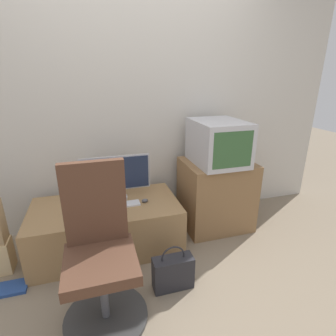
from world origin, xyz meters
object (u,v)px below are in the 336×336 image
at_px(main_monitor, 116,177).
at_px(crt_tv, 218,142).
at_px(office_chair, 101,260).
at_px(mouse, 145,201).
at_px(handbag, 173,272).
at_px(book, 12,288).
at_px(keyboard, 121,205).

distance_m(main_monitor, crt_tv, 0.99).
xyz_separation_m(main_monitor, office_chair, (-0.19, -0.81, -0.21)).
bearing_deg(mouse, handbag, -82.40).
height_order(handbag, book, handbag).
bearing_deg(book, keyboard, 17.77).
height_order(keyboard, book, keyboard).
relative_size(crt_tv, office_chair, 0.55).
bearing_deg(book, crt_tv, 11.79).
bearing_deg(office_chair, keyboard, 72.66).
bearing_deg(book, office_chair, -30.99).
bearing_deg(handbag, main_monitor, 112.31).
distance_m(keyboard, office_chair, 0.69).
bearing_deg(book, handbag, -15.24).
height_order(keyboard, office_chair, office_chair).
bearing_deg(crt_tv, office_chair, -146.39).
relative_size(keyboard, book, 1.54).
relative_size(main_monitor, keyboard, 1.88).
bearing_deg(mouse, office_chair, -122.19).
bearing_deg(office_chair, crt_tv, 33.61).
xyz_separation_m(main_monitor, crt_tv, (0.96, -0.05, 0.26)).
bearing_deg(mouse, main_monitor, 145.99).
relative_size(keyboard, office_chair, 0.32).
height_order(main_monitor, office_chair, office_chair).
distance_m(handbag, book, 1.19).
bearing_deg(crt_tv, main_monitor, 177.12).
bearing_deg(main_monitor, handbag, -67.69).
xyz_separation_m(mouse, handbag, (0.08, -0.58, -0.31)).
bearing_deg(handbag, keyboard, 116.15).
xyz_separation_m(keyboard, office_chair, (-0.21, -0.66, -0.01)).
relative_size(crt_tv, handbag, 1.58).
bearing_deg(mouse, book, -165.64).
relative_size(mouse, handbag, 0.16).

